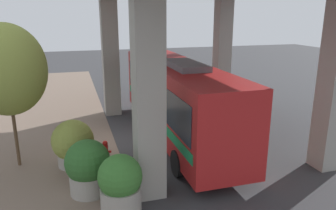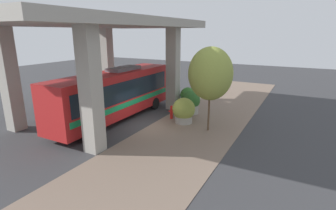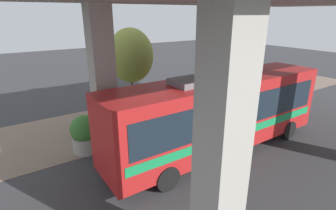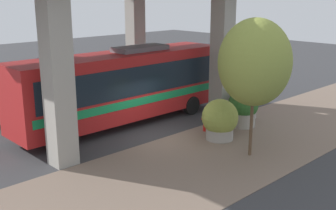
# 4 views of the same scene
# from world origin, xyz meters

# --- Properties ---
(ground_plane) EXTENTS (80.00, 80.00, 0.00)m
(ground_plane) POSITION_xyz_m (0.00, 0.00, 0.00)
(ground_plane) COLOR #38383A
(ground_plane) RESTS_ON ground
(sidewalk_strip) EXTENTS (6.00, 40.00, 0.02)m
(sidewalk_strip) POSITION_xyz_m (-3.00, 0.00, 0.01)
(sidewalk_strip) COLOR #7A6656
(sidewalk_strip) RESTS_ON ground
(overpass) EXTENTS (9.40, 17.41, 7.31)m
(overpass) POSITION_xyz_m (4.00, 0.00, 6.35)
(overpass) COLOR #9E998E
(overpass) RESTS_ON ground
(bus) EXTENTS (2.58, 11.39, 3.81)m
(bus) POSITION_xyz_m (2.92, -0.13, 2.06)
(bus) COLOR #B21E1E
(bus) RESTS_ON ground
(fire_hydrant) EXTENTS (0.44, 0.21, 1.04)m
(fire_hydrant) POSITION_xyz_m (-0.67, -2.20, 0.53)
(fire_hydrant) COLOR red
(fire_hydrant) RESTS_ON ground
(planter_front) EXTENTS (1.63, 1.63, 1.85)m
(planter_front) POSITION_xyz_m (-1.86, -1.80, 0.91)
(planter_front) COLOR #9E998E
(planter_front) RESTS_ON ground
(planter_middle) EXTENTS (1.33, 1.33, 1.82)m
(planter_middle) POSITION_xyz_m (-0.56, -5.43, 0.90)
(planter_middle) COLOR #9E998E
(planter_middle) RESTS_ON ground
(planter_back) EXTENTS (1.48, 1.48, 1.87)m
(planter_back) POSITION_xyz_m (-1.42, -4.09, 0.93)
(planter_back) COLOR #9E998E
(planter_back) RESTS_ON ground
(street_tree_near) EXTENTS (2.83, 2.83, 5.50)m
(street_tree_near) POSITION_xyz_m (-3.95, -1.20, 3.80)
(street_tree_near) COLOR brown
(street_tree_near) RESTS_ON ground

